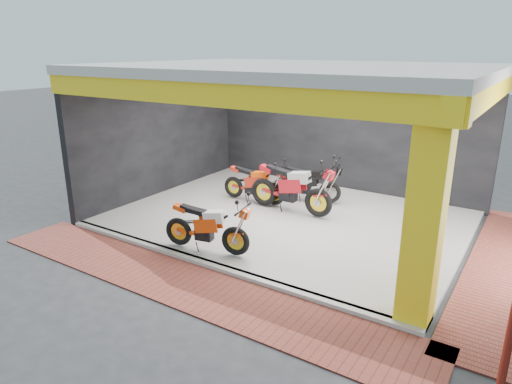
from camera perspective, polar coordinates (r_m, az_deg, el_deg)
ground at (r=9.69m, az=-1.83°, el=-7.13°), size 80.00×80.00×0.00m
showroom_floor at (r=11.24m, az=4.00°, el=-3.30°), size 8.00×6.00×0.10m
showroom_ceiling at (r=10.51m, az=4.42°, el=15.10°), size 8.40×6.40×0.20m
back_wall at (r=13.50m, az=10.64°, el=7.51°), size 8.20×0.20×3.50m
left_wall at (r=13.18m, az=-11.72°, el=7.20°), size 0.20×6.20×3.50m
corner_column at (r=6.98m, az=20.41°, el=-2.85°), size 0.50×0.50×3.50m
header_beam_front at (r=8.03m, az=-6.22°, el=12.12°), size 8.40×0.30×0.40m
header_beam_right at (r=9.30m, az=26.97°, el=11.10°), size 0.30×6.40×0.40m
floor_kerb at (r=8.93m, az=-5.61°, el=-9.12°), size 8.00×0.20×0.10m
paver_front at (r=8.43m, az=-8.96°, el=-11.27°), size 9.00×1.40×0.03m
paver_right at (r=10.06m, az=28.90°, el=-8.42°), size 1.40×7.00×0.03m
moto_hero at (r=8.92m, az=-2.59°, el=-4.43°), size 2.10×1.10×1.22m
moto_row_a at (r=10.97m, az=7.88°, el=0.40°), size 2.41×0.91×1.47m
moto_row_b at (r=12.07m, az=9.28°, el=1.25°), size 2.08×1.22×1.20m
moto_row_c at (r=11.77m, az=2.29°, el=1.02°), size 1.97×0.79×1.19m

